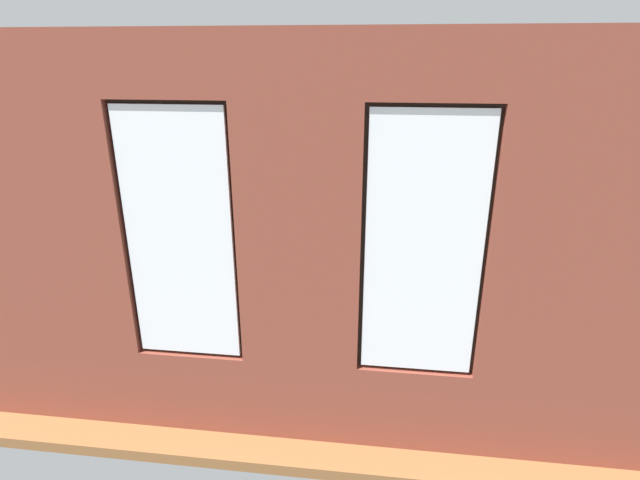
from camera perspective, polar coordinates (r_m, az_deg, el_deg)
The scene contains 14 objects.
ground_plane at distance 6.71m, azimuth 1.49°, elevation -6.71°, with size 7.28×5.95×0.10m, color brown.
brick_wall_with_windows at distance 3.69m, azimuth -2.41°, elevation -2.64°, with size 6.68×0.30×3.18m.
white_wall_right at distance 7.07m, azimuth -26.36°, elevation 6.73°, with size 0.10×4.95×3.18m, color silver.
couch_by_window at distance 4.97m, azimuth -8.89°, elevation -12.44°, with size 1.80×0.87×0.80m.
couch_left at distance 6.72m, azimuth 24.52°, elevation -5.02°, with size 0.89×1.82×0.80m.
coffee_table at distance 6.49m, azimuth -2.20°, elevation -3.47°, with size 1.43×0.88×0.43m.
cup_ceramic at distance 6.45m, azimuth -2.21°, elevation -2.75°, with size 0.07×0.07×0.08m, color #33567F.
remote_silver at distance 6.42m, azimuth -6.17°, elevation -3.25°, with size 0.05×0.17×0.02m, color #B2B2B7.
media_console at distance 7.39m, azimuth -22.31°, elevation -2.89°, with size 0.96×0.42×0.55m, color black.
tv_flatscreen at distance 7.19m, azimuth -22.97°, elevation 1.75°, with size 1.09×0.20×0.71m.
potted_plant_mid_room_small at distance 7.01m, azimuth 7.99°, elevation -0.70°, with size 0.40×0.40×0.74m.
potted_plant_between_couches at distance 4.79m, azimuth 7.34°, elevation -12.22°, with size 0.79×0.80×1.33m.
potted_plant_by_left_couch at distance 7.83m, azimuth 19.02°, elevation -0.84°, with size 0.29×0.29×0.47m.
potted_plant_foreground_right at distance 8.85m, azimuth -14.79°, elevation 4.09°, with size 0.79×0.81×1.14m.
Camera 1 is at (-0.58, 5.94, 3.01)m, focal length 28.00 mm.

